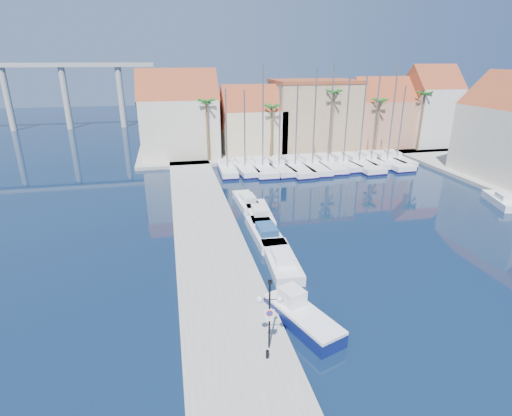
% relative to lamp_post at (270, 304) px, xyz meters
% --- Properties ---
extents(ground, '(260.00, 260.00, 0.00)m').
position_rel_lamp_post_xyz_m(ground, '(7.29, 1.37, -3.27)').
color(ground, black).
rests_on(ground, ground).
extents(quay_west, '(6.00, 77.00, 0.50)m').
position_rel_lamp_post_xyz_m(quay_west, '(-1.71, 14.87, -3.02)').
color(quay_west, gray).
rests_on(quay_west, ground).
extents(shore_north, '(54.00, 16.00, 0.50)m').
position_rel_lamp_post_xyz_m(shore_north, '(17.29, 49.37, -3.02)').
color(shore_north, gray).
rests_on(shore_north, ground).
extents(lamp_post, '(1.42, 0.58, 4.22)m').
position_rel_lamp_post_xyz_m(lamp_post, '(0.00, 0.00, 0.00)').
color(lamp_post, black).
rests_on(lamp_post, quay_west).
extents(bollard, '(0.18, 0.18, 0.45)m').
position_rel_lamp_post_xyz_m(bollard, '(-0.28, -0.78, -2.54)').
color(bollard, black).
rests_on(bollard, quay_west).
extents(fishing_boat, '(3.74, 6.05, 2.01)m').
position_rel_lamp_post_xyz_m(fishing_boat, '(2.55, 2.14, -2.60)').
color(fishing_boat, '#0E1853').
rests_on(fishing_boat, ground).
extents(motorboat_west_0, '(2.55, 6.86, 1.40)m').
position_rel_lamp_post_xyz_m(motorboat_west_0, '(3.41, 9.57, -2.76)').
color(motorboat_west_0, white).
rests_on(motorboat_west_0, ground).
extents(motorboat_west_1, '(2.32, 7.09, 1.40)m').
position_rel_lamp_post_xyz_m(motorboat_west_1, '(3.41, 15.01, -2.76)').
color(motorboat_west_1, white).
rests_on(motorboat_west_1, ground).
extents(motorboat_west_2, '(2.65, 7.05, 1.40)m').
position_rel_lamp_post_xyz_m(motorboat_west_2, '(3.94, 19.77, -2.76)').
color(motorboat_west_2, white).
rests_on(motorboat_west_2, ground).
extents(motorboat_west_3, '(2.24, 6.27, 1.40)m').
position_rel_lamp_post_xyz_m(motorboat_west_3, '(3.39, 23.67, -2.76)').
color(motorboat_west_3, white).
rests_on(motorboat_west_3, ground).
extents(motorboat_east_1, '(3.44, 6.00, 1.40)m').
position_rel_lamp_post_xyz_m(motorboat_east_1, '(31.27, 17.89, -2.76)').
color(motorboat_east_1, white).
rests_on(motorboat_east_1, ground).
extents(sailboat_0, '(2.46, 8.47, 11.62)m').
position_rel_lamp_post_xyz_m(sailboat_0, '(3.28, 37.64, -2.67)').
color(sailboat_0, white).
rests_on(sailboat_0, ground).
extents(sailboat_1, '(3.06, 9.43, 11.37)m').
position_rel_lamp_post_xyz_m(sailboat_1, '(5.80, 37.88, -2.69)').
color(sailboat_1, white).
rests_on(sailboat_1, ground).
extents(sailboat_2, '(3.15, 10.77, 14.55)m').
position_rel_lamp_post_xyz_m(sailboat_2, '(8.36, 37.61, -2.67)').
color(sailboat_2, white).
rests_on(sailboat_2, ground).
extents(sailboat_3, '(3.40, 9.91, 12.24)m').
position_rel_lamp_post_xyz_m(sailboat_3, '(10.61, 37.18, -2.69)').
color(sailboat_3, white).
rests_on(sailboat_3, ground).
extents(sailboat_4, '(3.66, 11.62, 12.08)m').
position_rel_lamp_post_xyz_m(sailboat_4, '(13.01, 37.11, -2.71)').
color(sailboat_4, white).
rests_on(sailboat_4, ground).
extents(sailboat_5, '(3.27, 11.18, 14.25)m').
position_rel_lamp_post_xyz_m(sailboat_5, '(15.76, 37.31, -2.68)').
color(sailboat_5, white).
rests_on(sailboat_5, ground).
extents(sailboat_6, '(3.00, 10.70, 14.99)m').
position_rel_lamp_post_xyz_m(sailboat_6, '(18.32, 37.62, -2.66)').
color(sailboat_6, white).
rests_on(sailboat_6, ground).
extents(sailboat_7, '(3.10, 9.07, 13.10)m').
position_rel_lamp_post_xyz_m(sailboat_7, '(20.65, 37.30, -2.66)').
color(sailboat_7, white).
rests_on(sailboat_7, ground).
extents(sailboat_8, '(3.73, 11.93, 13.91)m').
position_rel_lamp_post_xyz_m(sailboat_8, '(23.02, 37.11, -2.69)').
color(sailboat_8, white).
rests_on(sailboat_8, ground).
extents(sailboat_9, '(3.14, 9.49, 13.93)m').
position_rel_lamp_post_xyz_m(sailboat_9, '(25.62, 37.93, -2.65)').
color(sailboat_9, white).
rests_on(sailboat_9, ground).
extents(sailboat_10, '(3.69, 11.71, 14.73)m').
position_rel_lamp_post_xyz_m(sailboat_10, '(27.83, 37.43, -2.68)').
color(sailboat_10, white).
rests_on(sailboat_10, ground).
extents(sailboat_11, '(2.43, 9.05, 11.64)m').
position_rel_lamp_post_xyz_m(sailboat_11, '(29.99, 38.13, -2.68)').
color(sailboat_11, white).
rests_on(sailboat_11, ground).
extents(building_0, '(12.30, 9.00, 13.50)m').
position_rel_lamp_post_xyz_m(building_0, '(-2.71, 48.37, 3.25)').
color(building_0, beige).
rests_on(building_0, shore_north).
extents(building_1, '(10.30, 8.00, 11.00)m').
position_rel_lamp_post_xyz_m(building_1, '(9.29, 48.37, 2.03)').
color(building_1, '#C9B18D').
rests_on(building_1, shore_north).
extents(building_2, '(14.20, 10.20, 11.50)m').
position_rel_lamp_post_xyz_m(building_2, '(20.29, 49.37, 2.99)').
color(building_2, '#A08662').
rests_on(building_2, shore_north).
extents(building_3, '(10.30, 8.00, 12.00)m').
position_rel_lamp_post_xyz_m(building_3, '(32.29, 48.37, 2.59)').
color(building_3, tan).
rests_on(building_3, shore_north).
extents(building_4, '(8.30, 8.00, 14.00)m').
position_rel_lamp_post_xyz_m(building_4, '(41.29, 47.37, 3.70)').
color(building_4, silver).
rests_on(building_4, shore_north).
extents(palm_0, '(2.60, 2.60, 10.15)m').
position_rel_lamp_post_xyz_m(palm_0, '(1.29, 43.37, 5.81)').
color(palm_0, brown).
rests_on(palm_0, shore_north).
extents(palm_1, '(2.60, 2.60, 9.15)m').
position_rel_lamp_post_xyz_m(palm_1, '(11.29, 43.37, 4.87)').
color(palm_1, brown).
rests_on(palm_1, shore_north).
extents(palm_2, '(2.60, 2.60, 11.15)m').
position_rel_lamp_post_xyz_m(palm_2, '(21.29, 43.37, 6.75)').
color(palm_2, brown).
rests_on(palm_2, shore_north).
extents(palm_3, '(2.60, 2.60, 9.65)m').
position_rel_lamp_post_xyz_m(palm_3, '(29.29, 43.37, 5.34)').
color(palm_3, brown).
rests_on(palm_3, shore_north).
extents(palm_4, '(2.60, 2.60, 10.65)m').
position_rel_lamp_post_xyz_m(palm_4, '(37.29, 43.37, 6.28)').
color(palm_4, brown).
rests_on(palm_4, shore_north).
extents(viaduct, '(48.00, 2.20, 14.45)m').
position_rel_lamp_post_xyz_m(viaduct, '(-31.78, 83.37, 6.98)').
color(viaduct, '#9E9E99').
rests_on(viaduct, ground).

